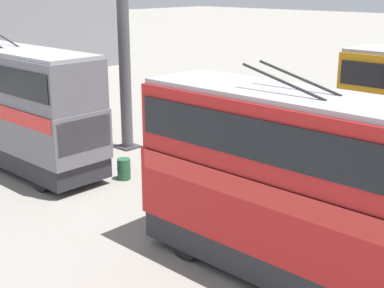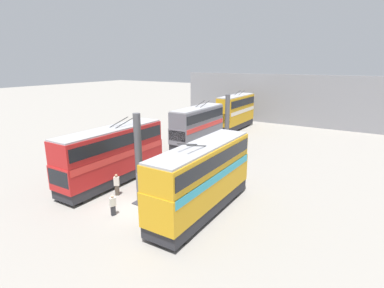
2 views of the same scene
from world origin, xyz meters
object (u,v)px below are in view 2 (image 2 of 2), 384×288
Objects in this scene: person_by_right_row at (117,184)px; bus_right_far at (236,110)px; bus_right_mid at (198,124)px; person_by_left_row at (180,195)px; bus_right_near at (112,152)px; oil_drum at (191,153)px; person_aisle_midway at (190,167)px; person_aisle_foreground at (113,205)px; bus_left_near at (202,175)px.

bus_right_far is at bearing -27.43° from person_by_right_row.
bus_right_mid is 16.93m from person_by_left_row.
bus_right_near reaches higher than person_by_right_row.
bus_right_near is at bearing 41.23° from person_by_left_row.
oil_drum is (10.55, 5.60, -0.44)m from person_by_left_row.
bus_right_near reaches higher than person_aisle_midway.
bus_right_near is 6.43m from person_aisle_foreground.
bus_right_near is 7.20m from person_aisle_midway.
oil_drum is (10.66, 7.55, -2.45)m from bus_left_near.
bus_right_near is 6.96× the size of person_aisle_foreground.
person_by_right_row is at bearing -178.55° from oil_drum.
person_by_left_row is (0.10, 1.95, -2.01)m from bus_left_near.
bus_left_near is 17.86m from bus_right_mid.
person_by_left_row is 11.95m from oil_drum.
bus_right_mid is 5.44m from oil_drum.
person_aisle_foreground reaches higher than oil_drum.
bus_right_mid is 11.15× the size of oil_drum.
person_by_right_row is at bearing -175.63° from bus_right_far.
bus_right_mid reaches higher than person_by_left_row.
bus_right_near is at bearing 18.65° from person_by_right_row.
bus_left_near reaches higher than person_aisle_midway.
oil_drum is at bearing 118.28° from person_aisle_foreground.
bus_right_mid is at bearing -0.00° from bus_right_near.
bus_right_near is 3.34m from person_by_right_row.
person_by_left_row is 4.87m from person_aisle_foreground.
bus_right_near is at bearing 85.93° from bus_left_near.
person_by_right_row is 1.11× the size of person_by_left_row.
person_aisle_midway is 9.20m from person_aisle_foreground.
bus_right_near is 7.72m from person_by_left_row.
bus_left_near is at bearing -113.13° from person_by_right_row.
person_aisle_foreground is at bearing 95.78° from person_by_left_row.
person_by_left_row is 0.94× the size of person_aisle_midway.
person_aisle_midway is (-21.48, -4.95, -2.13)m from bus_right_far.
bus_right_near is at bearing 153.60° from person_aisle_foreground.
bus_right_far is at bearing -0.00° from bus_right_near.
bus_left_near is 13.29m from oil_drum.
person_aisle_midway is at bearing -54.64° from person_by_right_row.
bus_right_mid is 5.72× the size of person_by_left_row.
person_by_right_row is 5.44m from person_by_left_row.
bus_right_mid is 0.99× the size of bus_right_far.
bus_right_near is 10.44m from oil_drum.
bus_right_near is at bearing 180.00° from bus_right_mid.
bus_right_far is at bearing 0.00° from bus_right_mid.
bus_right_far reaches higher than bus_right_mid.
person_by_left_row reaches higher than person_aisle_foreground.
person_by_left_row is (-0.56, -7.45, -1.95)m from bus_right_near.
oil_drum is (-4.52, -1.85, -2.40)m from bus_right_mid.
person_aisle_midway is 1.12× the size of person_aisle_foreground.
person_aisle_foreground is at bearing -167.04° from bus_right_mid.
person_aisle_foreground is (-3.74, 3.12, -0.05)m from person_by_left_row.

